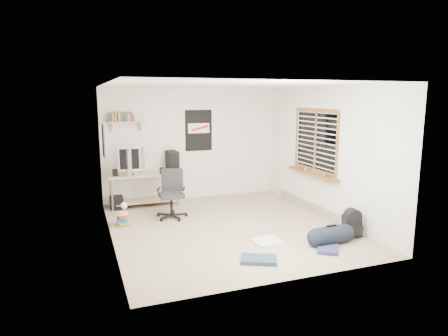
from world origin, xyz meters
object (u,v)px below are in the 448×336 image
object	(u,v)px
desk	(144,188)
office_chair	(171,193)
backpack	(352,226)
duffel_bag	(331,236)
book_stack	(123,218)

from	to	relation	value
desk	office_chair	bearing A→B (deg)	-59.48
desk	office_chair	world-z (taller)	office_chair
backpack	duffel_bag	xyz separation A→B (m)	(-0.51, -0.14, -0.06)
duffel_bag	book_stack	world-z (taller)	duffel_bag
desk	duffel_bag	distance (m)	4.13
desk	backpack	xyz separation A→B (m)	(2.91, -3.21, -0.16)
office_chair	desk	bearing A→B (deg)	127.46
office_chair	duffel_bag	world-z (taller)	office_chair
backpack	duffel_bag	bearing A→B (deg)	-159.00
office_chair	backpack	size ratio (longest dim) A/B	2.49
desk	duffel_bag	size ratio (longest dim) A/B	2.58
office_chair	backpack	xyz separation A→B (m)	(2.56, -2.10, -0.29)
desk	book_stack	size ratio (longest dim) A/B	3.40
book_stack	desk	bearing A→B (deg)	65.57
backpack	duffel_bag	size ratio (longest dim) A/B	0.66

